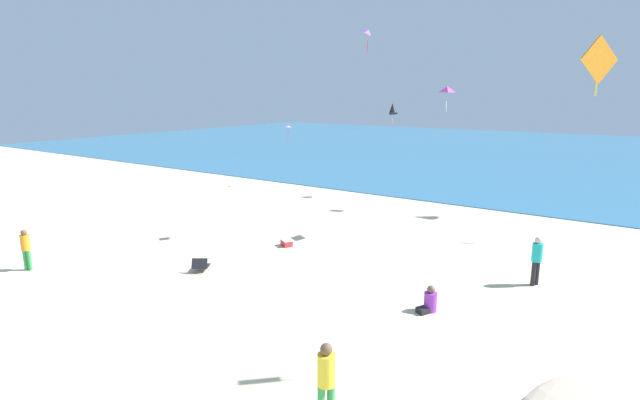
{
  "coord_description": "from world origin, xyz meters",
  "views": [
    {
      "loc": [
        8.5,
        -3.46,
        6.47
      ],
      "look_at": [
        0.0,
        8.99,
        3.15
      ],
      "focal_mm": 27.39,
      "sensor_mm": 36.0,
      "label": 1
    }
  ],
  "objects_px": {
    "person_6": "(26,247)",
    "kite_orange": "(599,60)",
    "person_1": "(429,302)",
    "person_3": "(326,378)",
    "kite_pink": "(288,127)",
    "kite_purple": "(369,32)",
    "kite_magenta": "(447,89)",
    "kite_black": "(393,108)",
    "person_2": "(537,257)",
    "beach_chair_far_left": "(201,265)",
    "cooler_box": "(287,243)"
  },
  "relations": [
    {
      "from": "kite_orange",
      "to": "person_6",
      "type": "bearing_deg",
      "value": -167.32
    },
    {
      "from": "person_6",
      "to": "kite_pink",
      "type": "distance_m",
      "value": 19.2
    },
    {
      "from": "kite_orange",
      "to": "kite_black",
      "type": "bearing_deg",
      "value": 128.08
    },
    {
      "from": "person_2",
      "to": "kite_pink",
      "type": "height_order",
      "value": "kite_pink"
    },
    {
      "from": "kite_magenta",
      "to": "kite_orange",
      "type": "bearing_deg",
      "value": -54.21
    },
    {
      "from": "person_1",
      "to": "kite_orange",
      "type": "xyz_separation_m",
      "value": [
        3.86,
        -1.14,
        6.84
      ]
    },
    {
      "from": "person_1",
      "to": "person_3",
      "type": "bearing_deg",
      "value": 28.31
    },
    {
      "from": "person_6",
      "to": "kite_orange",
      "type": "relative_size",
      "value": 1.25
    },
    {
      "from": "person_3",
      "to": "person_6",
      "type": "relative_size",
      "value": 1.13
    },
    {
      "from": "beach_chair_far_left",
      "to": "person_6",
      "type": "xyz_separation_m",
      "value": [
        -5.46,
        -3.5,
        0.63
      ]
    },
    {
      "from": "person_2",
      "to": "kite_black",
      "type": "xyz_separation_m",
      "value": [
        -10.79,
        10.73,
        4.53
      ]
    },
    {
      "from": "kite_purple",
      "to": "person_1",
      "type": "bearing_deg",
      "value": -47.14
    },
    {
      "from": "beach_chair_far_left",
      "to": "kite_orange",
      "type": "distance_m",
      "value": 13.93
    },
    {
      "from": "beach_chair_far_left",
      "to": "cooler_box",
      "type": "bearing_deg",
      "value": -42.71
    },
    {
      "from": "beach_chair_far_left",
      "to": "person_1",
      "type": "relative_size",
      "value": 1.0
    },
    {
      "from": "kite_black",
      "to": "kite_orange",
      "type": "distance_m",
      "value": 20.24
    },
    {
      "from": "beach_chair_far_left",
      "to": "person_6",
      "type": "relative_size",
      "value": 0.53
    },
    {
      "from": "kite_pink",
      "to": "kite_orange",
      "type": "bearing_deg",
      "value": -36.69
    },
    {
      "from": "person_1",
      "to": "kite_black",
      "type": "distance_m",
      "value": 17.84
    },
    {
      "from": "person_1",
      "to": "kite_magenta",
      "type": "distance_m",
      "value": 10.54
    },
    {
      "from": "person_1",
      "to": "person_3",
      "type": "distance_m",
      "value": 6.11
    },
    {
      "from": "cooler_box",
      "to": "kite_pink",
      "type": "bearing_deg",
      "value": 127.53
    },
    {
      "from": "person_1",
      "to": "kite_black",
      "type": "relative_size",
      "value": 0.61
    },
    {
      "from": "person_1",
      "to": "kite_pink",
      "type": "bearing_deg",
      "value": -104.84
    },
    {
      "from": "cooler_box",
      "to": "kite_purple",
      "type": "bearing_deg",
      "value": 60.14
    },
    {
      "from": "cooler_box",
      "to": "kite_orange",
      "type": "bearing_deg",
      "value": -18.37
    },
    {
      "from": "person_3",
      "to": "person_6",
      "type": "distance_m",
      "value": 14.03
    },
    {
      "from": "kite_purple",
      "to": "kite_magenta",
      "type": "distance_m",
      "value": 4.22
    },
    {
      "from": "kite_purple",
      "to": "kite_pink",
      "type": "bearing_deg",
      "value": 143.77
    },
    {
      "from": "person_6",
      "to": "kite_purple",
      "type": "distance_m",
      "value": 15.99
    },
    {
      "from": "person_6",
      "to": "kite_purple",
      "type": "xyz_separation_m",
      "value": [
        8.1,
        11.14,
        8.11
      ]
    },
    {
      "from": "cooler_box",
      "to": "person_6",
      "type": "bearing_deg",
      "value": -128.46
    },
    {
      "from": "person_3",
      "to": "kite_pink",
      "type": "xyz_separation_m",
      "value": [
        -16.31,
        19.74,
        3.15
      ]
    },
    {
      "from": "person_3",
      "to": "kite_black",
      "type": "xyz_separation_m",
      "value": [
        -8.87,
        20.8,
        4.51
      ]
    },
    {
      "from": "person_1",
      "to": "kite_purple",
      "type": "bearing_deg",
      "value": -111.5
    },
    {
      "from": "person_3",
      "to": "kite_pink",
      "type": "relative_size",
      "value": 1.58
    },
    {
      "from": "person_2",
      "to": "kite_magenta",
      "type": "xyz_separation_m",
      "value": [
        -4.92,
        3.98,
        5.62
      ]
    },
    {
      "from": "kite_orange",
      "to": "kite_purple",
      "type": "bearing_deg",
      "value": 142.81
    },
    {
      "from": "person_6",
      "to": "person_3",
      "type": "bearing_deg",
      "value": 63.86
    },
    {
      "from": "person_2",
      "to": "kite_magenta",
      "type": "distance_m",
      "value": 8.47
    },
    {
      "from": "person_3",
      "to": "kite_orange",
      "type": "distance_m",
      "value": 8.63
    },
    {
      "from": "person_2",
      "to": "kite_purple",
      "type": "relative_size",
      "value": 1.63
    },
    {
      "from": "person_1",
      "to": "kite_orange",
      "type": "distance_m",
      "value": 7.94
    },
    {
      "from": "kite_black",
      "to": "kite_orange",
      "type": "xyz_separation_m",
      "value": [
        12.45,
        -15.88,
        1.62
      ]
    },
    {
      "from": "kite_magenta",
      "to": "kite_purple",
      "type": "bearing_deg",
      "value": -146.08
    },
    {
      "from": "person_3",
      "to": "kite_orange",
      "type": "xyz_separation_m",
      "value": [
        3.58,
        4.92,
        6.13
      ]
    },
    {
      "from": "kite_purple",
      "to": "kite_magenta",
      "type": "xyz_separation_m",
      "value": [
        2.89,
        1.94,
        -2.39
      ]
    },
    {
      "from": "beach_chair_far_left",
      "to": "kite_purple",
      "type": "distance_m",
      "value": 11.9
    },
    {
      "from": "kite_black",
      "to": "person_1",
      "type": "bearing_deg",
      "value": -59.78
    },
    {
      "from": "person_1",
      "to": "person_2",
      "type": "xyz_separation_m",
      "value": [
        2.2,
        4.01,
        0.7
      ]
    }
  ]
}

